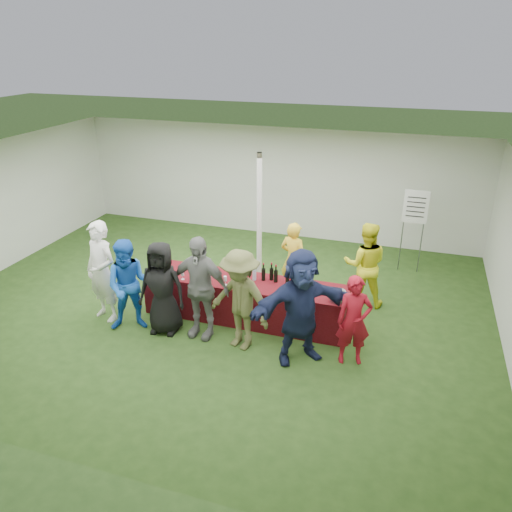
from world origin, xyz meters
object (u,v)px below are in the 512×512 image
(customer_1, at_px, (130,286))
(customer_6, at_px, (354,321))
(staff_pourer, at_px, (293,260))
(serving_table, at_px, (245,300))
(dump_bucket, at_px, (338,296))
(customer_5, at_px, (301,307))
(customer_0, at_px, (102,272))
(staff_back, at_px, (365,264))
(customer_4, at_px, (240,300))
(customer_3, at_px, (199,287))
(customer_2, at_px, (162,288))
(wine_list_sign, at_px, (415,213))

(customer_1, height_order, customer_6, customer_1)
(staff_pourer, xyz_separation_m, customer_1, (-2.34, -1.98, 0.05))
(serving_table, height_order, staff_pourer, staff_pourer)
(dump_bucket, height_order, customer_5, customer_5)
(dump_bucket, height_order, customer_0, customer_0)
(dump_bucket, height_order, customer_1, customer_1)
(customer_1, bearing_deg, customer_5, -23.38)
(staff_back, distance_m, customer_1, 4.22)
(staff_pourer, relative_size, staff_back, 0.94)
(customer_0, relative_size, customer_6, 1.26)
(customer_4, bearing_deg, customer_0, -164.83)
(customer_3, bearing_deg, customer_6, 4.66)
(customer_0, bearing_deg, customer_2, 13.73)
(customer_3, bearing_deg, customer_5, -0.95)
(staff_back, bearing_deg, staff_pourer, -3.17)
(serving_table, bearing_deg, customer_3, -126.11)
(customer_4, bearing_deg, serving_table, 121.64)
(customer_6, bearing_deg, customer_5, 175.77)
(staff_back, height_order, customer_2, customer_2)
(customer_0, relative_size, customer_4, 1.08)
(customer_2, height_order, customer_4, customer_4)
(customer_5, bearing_deg, staff_pourer, 70.47)
(customer_0, distance_m, customer_4, 2.60)
(staff_back, bearing_deg, wine_list_sign, -121.59)
(customer_2, distance_m, customer_3, 0.66)
(wine_list_sign, height_order, customer_1, wine_list_sign)
(dump_bucket, xyz_separation_m, customer_6, (0.34, -0.49, -0.11))
(wine_list_sign, distance_m, customer_3, 4.92)
(customer_2, bearing_deg, customer_0, 171.68)
(customer_3, xyz_separation_m, customer_5, (1.74, -0.16, 0.03))
(serving_table, relative_size, customer_0, 1.97)
(wine_list_sign, height_order, customer_4, wine_list_sign)
(dump_bucket, xyz_separation_m, customer_2, (-2.84, -0.59, -0.02))
(dump_bucket, distance_m, customer_4, 1.57)
(customer_1, height_order, customer_3, customer_3)
(staff_pourer, xyz_separation_m, customer_0, (-2.98, -1.82, 0.15))
(dump_bucket, distance_m, wine_list_sign, 3.38)
(wine_list_sign, bearing_deg, dump_bucket, -108.06)
(wine_list_sign, relative_size, customer_1, 1.10)
(serving_table, relative_size, staff_pourer, 2.36)
(customer_3, height_order, customer_5, customer_5)
(wine_list_sign, distance_m, staff_back, 1.99)
(wine_list_sign, bearing_deg, customer_4, -122.95)
(dump_bucket, bearing_deg, customer_3, -166.76)
(staff_pourer, height_order, customer_3, customer_3)
(serving_table, bearing_deg, customer_2, -145.57)
(customer_2, distance_m, customer_6, 3.18)
(staff_pourer, relative_size, customer_2, 0.93)
(staff_pourer, distance_m, customer_3, 2.14)
(customer_1, relative_size, customer_5, 0.88)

